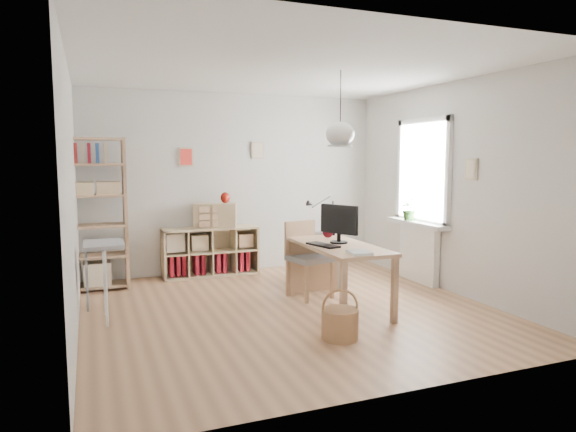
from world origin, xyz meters
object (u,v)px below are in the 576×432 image
object	(u,v)px
monitor	(339,222)
drawer_chest	(215,215)
desk	(339,253)
chair	(307,254)
storage_chest	(321,267)
tall_bookshelf	(94,208)
cube_shelf	(209,255)

from	to	relation	value
monitor	drawer_chest	xyz separation A→B (m)	(-0.97, 2.09, -0.11)
desk	drawer_chest	bearing A→B (deg)	112.79
drawer_chest	chair	bearing A→B (deg)	-43.21
storage_chest	drawer_chest	bearing A→B (deg)	163.39
storage_chest	monitor	xyz separation A→B (m)	(-0.26, -1.05, 0.77)
tall_bookshelf	cube_shelf	bearing A→B (deg)	10.19
monitor	cube_shelf	bearing A→B (deg)	91.95
tall_bookshelf	monitor	distance (m)	3.22
drawer_chest	tall_bookshelf	bearing A→B (deg)	-151.86
drawer_chest	monitor	bearing A→B (deg)	-45.22
chair	drawer_chest	world-z (taller)	drawer_chest
desk	cube_shelf	bearing A→B (deg)	114.61
storage_chest	drawer_chest	xyz separation A→B (m)	(-1.23, 1.05, 0.67)
storage_chest	drawer_chest	size ratio (longest dim) A/B	1.54
drawer_chest	cube_shelf	bearing A→B (deg)	177.96
desk	tall_bookshelf	bearing A→B (deg)	142.99
storage_chest	monitor	world-z (taller)	monitor
chair	storage_chest	world-z (taller)	chair
tall_bookshelf	chair	world-z (taller)	tall_bookshelf
desk	cube_shelf	world-z (taller)	desk
cube_shelf	drawer_chest	distance (m)	0.61
tall_bookshelf	drawer_chest	size ratio (longest dim) A/B	3.25
cube_shelf	monitor	xyz separation A→B (m)	(1.07, -2.13, 0.70)
tall_bookshelf	drawer_chest	xyz separation A→B (m)	(1.67, 0.24, -0.19)
tall_bookshelf	chair	distance (m)	2.85
desk	tall_bookshelf	size ratio (longest dim) A/B	0.75
desk	chair	distance (m)	0.65
cube_shelf	storage_chest	bearing A→B (deg)	-39.28
cube_shelf	monitor	distance (m)	2.49
chair	monitor	bearing A→B (deg)	-85.22
monitor	drawer_chest	size ratio (longest dim) A/B	0.79
desk	storage_chest	bearing A→B (deg)	75.02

